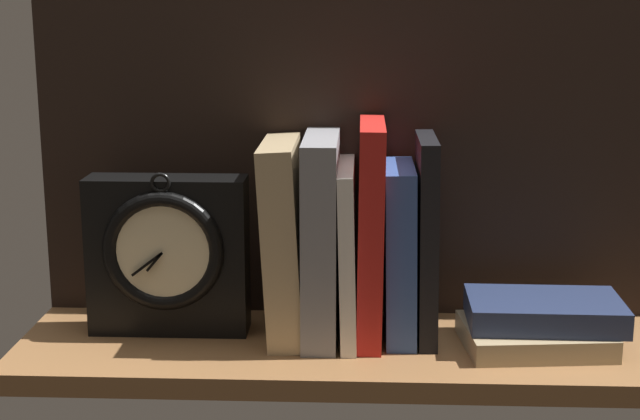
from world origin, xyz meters
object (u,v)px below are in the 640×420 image
object	(u,v)px
book_white_catcher	(348,251)
book_black_skeptic	(426,238)
book_tan_shortstories	(285,240)
book_red_requiem	(370,231)
book_gray_chess	(321,237)
book_blue_modern	(400,252)
framed_clock	(167,254)
book_stack_side	(540,324)

from	to	relation	value
book_white_catcher	book_black_skeptic	world-z (taller)	book_black_skeptic
book_tan_shortstories	book_red_requiem	world-z (taller)	book_red_requiem
book_gray_chess	book_black_skeptic	xyz separation A→B (cm)	(12.56, 0.00, 0.02)
book_blue_modern	framed_clock	distance (cm)	28.01
book_red_requiem	framed_clock	world-z (taller)	book_red_requiem
book_black_skeptic	book_red_requiem	bearing A→B (deg)	180.00
book_stack_side	book_black_skeptic	bearing A→B (deg)	166.24
book_red_requiem	book_stack_side	bearing A→B (deg)	-9.29
book_gray_chess	book_black_skeptic	size ratio (longest dim) A/B	1.00
book_red_requiem	book_blue_modern	size ratio (longest dim) A/B	1.24
book_tan_shortstories	book_stack_side	distance (cm)	31.80
book_gray_chess	book_red_requiem	world-z (taller)	book_red_requiem
book_tan_shortstories	book_blue_modern	size ratio (longest dim) A/B	1.13
book_gray_chess	book_black_skeptic	distance (cm)	12.56
book_black_skeptic	book_stack_side	size ratio (longest dim) A/B	1.28
book_tan_shortstories	book_gray_chess	bearing A→B (deg)	0.00
book_white_catcher	book_blue_modern	distance (cm)	6.19
book_red_requiem	framed_clock	xyz separation A→B (cm)	(-24.49, -0.30, -3.11)
book_white_catcher	book_gray_chess	bearing A→B (deg)	180.00
book_gray_chess	book_stack_side	xyz separation A→B (cm)	(25.94, -3.28, -9.32)
framed_clock	book_blue_modern	bearing A→B (deg)	0.60
book_tan_shortstories	framed_clock	world-z (taller)	book_tan_shortstories
book_tan_shortstories	book_white_catcher	xyz separation A→B (cm)	(7.62, 0.00, -1.38)
book_white_catcher	framed_clock	bearing A→B (deg)	-179.22
book_red_requiem	book_blue_modern	bearing A→B (deg)	0.00
book_black_skeptic	framed_clock	distance (cm)	31.22
book_red_requiem	book_stack_side	world-z (taller)	book_red_requiem
book_white_catcher	book_red_requiem	distance (cm)	3.68
book_white_catcher	book_stack_side	xyz separation A→B (cm)	(22.70, -3.28, -7.62)
book_gray_chess	framed_clock	world-z (taller)	book_gray_chess
book_red_requiem	book_blue_modern	xyz separation A→B (cm)	(3.52, 0.00, -2.52)
book_blue_modern	book_gray_chess	bearing A→B (deg)	180.00
framed_clock	book_black_skeptic	bearing A→B (deg)	0.54
book_gray_chess	book_tan_shortstories	bearing A→B (deg)	180.00
book_gray_chess	book_stack_side	size ratio (longest dim) A/B	1.28
framed_clock	book_red_requiem	bearing A→B (deg)	0.69
book_white_catcher	framed_clock	distance (cm)	21.83
book_black_skeptic	book_stack_side	xyz separation A→B (cm)	(13.38, -3.28, -9.34)
book_white_catcher	book_red_requiem	size ratio (longest dim) A/B	0.80
book_gray_chess	book_black_skeptic	bearing A→B (deg)	0.00
book_gray_chess	framed_clock	xyz separation A→B (cm)	(-18.58, -0.30, -2.28)
book_blue_modern	framed_clock	size ratio (longest dim) A/B	1.03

